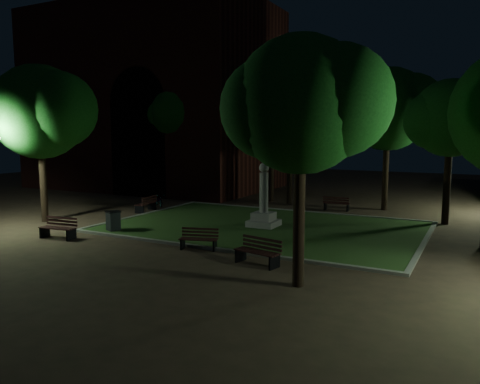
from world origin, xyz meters
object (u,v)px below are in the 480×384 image
object	(u,v)px
monument	(264,209)
bench_near_right	(258,252)
bench_left_side	(147,204)
bicycle	(159,200)
trash_bin	(113,221)
bench_far_side	(336,204)
bench_west_near	(59,228)
bench_near_left	(199,240)

from	to	relation	value
monument	bench_near_right	size ratio (longest dim) A/B	1.73
bench_near_right	bench_left_side	bearing A→B (deg)	158.77
bench_near_right	bicycle	xyz separation A→B (m)	(-11.54, 9.28, -0.07)
monument	trash_bin	size ratio (longest dim) A/B	3.15
bench_far_side	bicycle	xyz separation A→B (m)	(-10.74, -3.57, -0.02)
trash_bin	bench_west_near	bearing A→B (deg)	-119.24
bench_near_right	trash_bin	size ratio (longest dim) A/B	1.82
monument	bicycle	xyz separation A→B (m)	(-8.94, 3.16, -0.57)
bench_near_left	bench_west_near	distance (m)	6.85
monument	bench_far_side	bearing A→B (deg)	74.99
bench_left_side	trash_bin	xyz separation A→B (m)	(2.26, -5.34, 0.07)
bench_near_left	bench_west_near	xyz separation A→B (m)	(-6.73, -1.24, 0.04)
trash_bin	bench_left_side	bearing A→B (deg)	112.97
monument	bicycle	world-z (taller)	monument
bench_left_side	bench_near_left	bearing A→B (deg)	42.47
monument	bench_near_right	xyz separation A→B (m)	(2.60, -6.13, -0.50)
bench_west_near	bench_near_right	bearing A→B (deg)	-4.54
bench_far_side	bicycle	world-z (taller)	bench_far_side
bicycle	bench_west_near	bearing A→B (deg)	-131.56
bench_west_near	bench_far_side	bearing A→B (deg)	49.04
bench_near_left	bicycle	xyz separation A→B (m)	(-8.42, 8.37, -0.02)
monument	bench_near_left	world-z (taller)	monument
bench_near_right	bench_west_near	world-z (taller)	bench_near_right
monument	bench_near_left	distance (m)	5.27
bench_near_left	bicycle	world-z (taller)	bench_near_left
bench_west_near	bicycle	size ratio (longest dim) A/B	1.21
monument	bench_west_near	bearing A→B (deg)	-138.29
bench_far_side	trash_bin	xyz separation A→B (m)	(-7.82, -10.99, 0.10)
trash_bin	bench_near_right	bearing A→B (deg)	-12.18
monument	bench_far_side	distance (m)	6.98
bench_near_left	bicycle	size ratio (longest dim) A/B	1.12
bench_west_near	bicycle	bearing A→B (deg)	93.46
monument	bench_left_side	world-z (taller)	monument
bench_left_side	bench_far_side	size ratio (longest dim) A/B	1.10
bicycle	bench_near_left	bearing A→B (deg)	-96.35
trash_bin	bench_near_left	bearing A→B (deg)	-9.83
bench_near_right	trash_bin	world-z (taller)	trash_bin
trash_bin	bicycle	xyz separation A→B (m)	(-2.91, 7.42, -0.13)
bench_near_left	bench_near_right	distance (m)	3.25
bench_near_left	bicycle	bearing A→B (deg)	118.01
bench_west_near	bicycle	distance (m)	9.76
monument	bench_left_side	distance (m)	8.37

